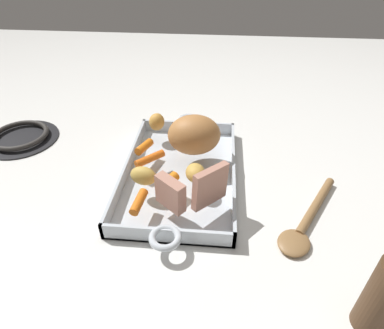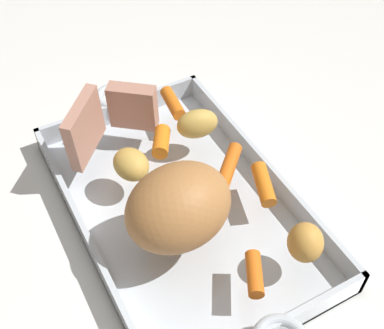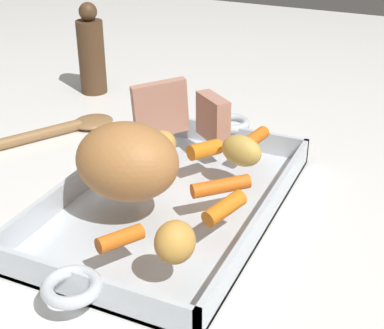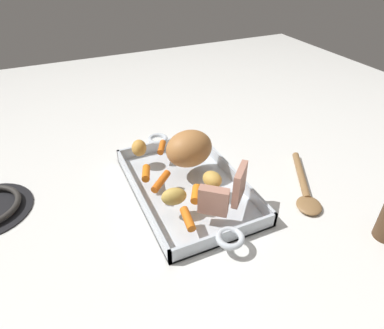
{
  "view_description": "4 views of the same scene",
  "coord_description": "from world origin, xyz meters",
  "px_view_note": "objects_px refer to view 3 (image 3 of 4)",
  "views": [
    {
      "loc": [
        0.56,
        0.08,
        0.46
      ],
      "look_at": [
        0.02,
        0.03,
        0.05
      ],
      "focal_mm": 30.47,
      "sensor_mm": 36.0,
      "label": 1
    },
    {
      "loc": [
        -0.33,
        0.17,
        0.49
      ],
      "look_at": [
        0.01,
        -0.02,
        0.07
      ],
      "focal_mm": 47.48,
      "sensor_mm": 36.0,
      "label": 2
    },
    {
      "loc": [
        -0.53,
        -0.27,
        0.37
      ],
      "look_at": [
        0.03,
        -0.02,
        0.05
      ],
      "focal_mm": 53.7,
      "sensor_mm": 36.0,
      "label": 3
    },
    {
      "loc": [
        0.57,
        -0.25,
        0.51
      ],
      "look_at": [
        -0.01,
        0.02,
        0.06
      ],
      "focal_mm": 31.26,
      "sensor_mm": 36.0,
      "label": 4
    }
  ],
  "objects_px": {
    "baby_carrot_long": "(120,238)",
    "potato_golden_small": "(161,145)",
    "roasting_dish": "(171,202)",
    "roast_slice_thick": "(213,118)",
    "baby_carrot_center_right": "(205,150)",
    "pepper_mill": "(91,53)",
    "potato_near_roast": "(241,151)",
    "baby_carrot_northwest": "(255,139)",
    "potato_corner": "(175,242)",
    "baby_carrot_northeast": "(221,186)",
    "roast_slice_outer": "(160,109)",
    "baby_carrot_southeast": "(225,208)",
    "serving_spoon": "(59,130)",
    "pork_roast": "(127,161)"
  },
  "relations": [
    {
      "from": "baby_carrot_long",
      "to": "potato_golden_small",
      "type": "distance_m",
      "value": 0.19
    },
    {
      "from": "roasting_dish",
      "to": "roast_slice_thick",
      "type": "distance_m",
      "value": 0.14
    },
    {
      "from": "baby_carrot_center_right",
      "to": "baby_carrot_long",
      "type": "bearing_deg",
      "value": -179.91
    },
    {
      "from": "pepper_mill",
      "to": "potato_near_roast",
      "type": "bearing_deg",
      "value": -121.99
    },
    {
      "from": "baby_carrot_northwest",
      "to": "roasting_dish",
      "type": "bearing_deg",
      "value": 156.6
    },
    {
      "from": "potato_corner",
      "to": "baby_carrot_northeast",
      "type": "bearing_deg",
      "value": 3.41
    },
    {
      "from": "roasting_dish",
      "to": "baby_carrot_northeast",
      "type": "xyz_separation_m",
      "value": [
        0.0,
        -0.06,
        0.04
      ]
    },
    {
      "from": "roast_slice_outer",
      "to": "baby_carrot_southeast",
      "type": "xyz_separation_m",
      "value": [
        -0.16,
        -0.16,
        -0.03
      ]
    },
    {
      "from": "baby_carrot_northwest",
      "to": "potato_golden_small",
      "type": "distance_m",
      "value": 0.13
    },
    {
      "from": "roasting_dish",
      "to": "serving_spoon",
      "type": "distance_m",
      "value": 0.28
    },
    {
      "from": "roasting_dish",
      "to": "baby_carrot_long",
      "type": "xyz_separation_m",
      "value": [
        -0.14,
        -0.01,
        0.04
      ]
    },
    {
      "from": "baby_carrot_long",
      "to": "potato_near_roast",
      "type": "bearing_deg",
      "value": -13.37
    },
    {
      "from": "pork_roast",
      "to": "roast_slice_outer",
      "type": "height_order",
      "value": "pork_roast"
    },
    {
      "from": "potato_golden_small",
      "to": "roast_slice_thick",
      "type": "bearing_deg",
      "value": -26.29
    },
    {
      "from": "roasting_dish",
      "to": "potato_corner",
      "type": "relative_size",
      "value": 10.61
    },
    {
      "from": "baby_carrot_northwest",
      "to": "baby_carrot_southeast",
      "type": "distance_m",
      "value": 0.18
    },
    {
      "from": "pork_roast",
      "to": "baby_carrot_southeast",
      "type": "bearing_deg",
      "value": -86.86
    },
    {
      "from": "baby_carrot_northeast",
      "to": "baby_carrot_center_right",
      "type": "height_order",
      "value": "baby_carrot_center_right"
    },
    {
      "from": "roast_slice_outer",
      "to": "serving_spoon",
      "type": "xyz_separation_m",
      "value": [
        0.01,
        0.18,
        -0.07
      ]
    },
    {
      "from": "baby_carrot_center_right",
      "to": "potato_near_roast",
      "type": "height_order",
      "value": "potato_near_roast"
    },
    {
      "from": "roasting_dish",
      "to": "roast_slice_outer",
      "type": "relative_size",
      "value": 6.08
    },
    {
      "from": "pork_roast",
      "to": "baby_carrot_northwest",
      "type": "xyz_separation_m",
      "value": [
        0.18,
        -0.09,
        -0.03
      ]
    },
    {
      "from": "baby_carrot_southeast",
      "to": "serving_spoon",
      "type": "xyz_separation_m",
      "value": [
        0.16,
        0.34,
        -0.04
      ]
    },
    {
      "from": "baby_carrot_center_right",
      "to": "baby_carrot_southeast",
      "type": "bearing_deg",
      "value": -148.12
    },
    {
      "from": "roast_slice_thick",
      "to": "serving_spoon",
      "type": "height_order",
      "value": "roast_slice_thick"
    },
    {
      "from": "potato_golden_small",
      "to": "pepper_mill",
      "type": "xyz_separation_m",
      "value": [
        0.25,
        0.27,
        0.02
      ]
    },
    {
      "from": "roast_slice_outer",
      "to": "potato_golden_small",
      "type": "xyz_separation_m",
      "value": [
        -0.06,
        -0.03,
        -0.02
      ]
    },
    {
      "from": "pork_roast",
      "to": "baby_carrot_southeast",
      "type": "distance_m",
      "value": 0.12
    },
    {
      "from": "potato_corner",
      "to": "pepper_mill",
      "type": "bearing_deg",
      "value": 40.74
    },
    {
      "from": "baby_carrot_northwest",
      "to": "potato_corner",
      "type": "xyz_separation_m",
      "value": [
        -0.27,
        -0.01,
        0.01
      ]
    },
    {
      "from": "potato_corner",
      "to": "potato_golden_small",
      "type": "distance_m",
      "value": 0.22
    },
    {
      "from": "potato_corner",
      "to": "serving_spoon",
      "type": "xyz_separation_m",
      "value": [
        0.26,
        0.32,
        -0.05
      ]
    },
    {
      "from": "roast_slice_thick",
      "to": "baby_carrot_northeast",
      "type": "xyz_separation_m",
      "value": [
        -0.13,
        -0.06,
        -0.02
      ]
    },
    {
      "from": "pork_roast",
      "to": "baby_carrot_southeast",
      "type": "height_order",
      "value": "pork_roast"
    },
    {
      "from": "roast_slice_thick",
      "to": "potato_corner",
      "type": "bearing_deg",
      "value": -164.84
    },
    {
      "from": "roasting_dish",
      "to": "potato_golden_small",
      "type": "relative_size",
      "value": 9.52
    },
    {
      "from": "baby_carrot_long",
      "to": "potato_near_roast",
      "type": "xyz_separation_m",
      "value": [
        0.21,
        -0.05,
        0.01
      ]
    },
    {
      "from": "baby_carrot_northeast",
      "to": "potato_golden_small",
      "type": "relative_size",
      "value": 1.43
    },
    {
      "from": "potato_golden_small",
      "to": "potato_near_roast",
      "type": "bearing_deg",
      "value": -77.85
    },
    {
      "from": "serving_spoon",
      "to": "baby_carrot_northwest",
      "type": "bearing_deg",
      "value": -56.87
    },
    {
      "from": "potato_corner",
      "to": "serving_spoon",
      "type": "height_order",
      "value": "potato_corner"
    },
    {
      "from": "roast_slice_thick",
      "to": "baby_carrot_center_right",
      "type": "relative_size",
      "value": 1.36
    },
    {
      "from": "roast_slice_outer",
      "to": "baby_carrot_center_right",
      "type": "xyz_separation_m",
      "value": [
        -0.04,
        -0.08,
        -0.03
      ]
    },
    {
      "from": "pepper_mill",
      "to": "roast_slice_outer",
      "type": "bearing_deg",
      "value": -128.84
    },
    {
      "from": "roast_slice_outer",
      "to": "baby_carrot_long",
      "type": "xyz_separation_m",
      "value": [
        -0.25,
        -0.08,
        -0.03
      ]
    },
    {
      "from": "potato_near_roast",
      "to": "serving_spoon",
      "type": "distance_m",
      "value": 0.32
    },
    {
      "from": "roast_slice_thick",
      "to": "baby_carrot_northwest",
      "type": "height_order",
      "value": "roast_slice_thick"
    },
    {
      "from": "roast_slice_outer",
      "to": "baby_carrot_southeast",
      "type": "bearing_deg",
      "value": -135.06
    },
    {
      "from": "roast_slice_outer",
      "to": "baby_carrot_long",
      "type": "bearing_deg",
      "value": -161.61
    },
    {
      "from": "potato_near_roast",
      "to": "roasting_dish",
      "type": "bearing_deg",
      "value": 139.73
    }
  ]
}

